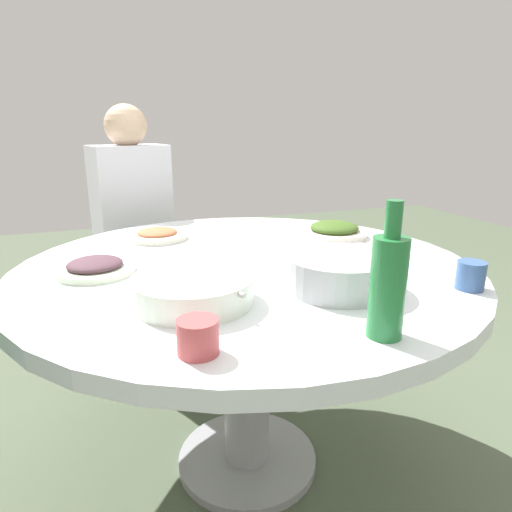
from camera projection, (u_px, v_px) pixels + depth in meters
ground at (247, 461)px, 1.55m from camera, size 8.00×8.00×0.00m
round_dining_table at (246, 299)px, 1.37m from camera, size 1.35×1.35×0.72m
rice_bowl at (339, 272)px, 1.11m from camera, size 0.27×0.27×0.10m
soup_bowl at (193, 290)px, 1.03m from camera, size 0.28×0.28×0.06m
dish_eggplant at (95, 267)px, 1.24m from camera, size 0.22×0.22×0.04m
dish_greens at (334, 230)px, 1.64m from camera, size 0.24×0.24×0.06m
dish_tofu_braise at (157, 235)px, 1.61m from camera, size 0.21×0.21×0.04m
green_bottle at (388, 284)px, 0.84m from camera, size 0.07×0.07×0.27m
tea_cup_near at (471, 275)px, 1.11m from camera, size 0.07×0.07×0.07m
tea_cup_far at (198, 337)px, 0.80m from camera, size 0.08×0.08×0.07m
stool_for_diner_left at (140, 308)px, 2.26m from camera, size 0.34×0.34×0.45m
diner_left at (132, 202)px, 2.11m from camera, size 0.39×0.41×0.76m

